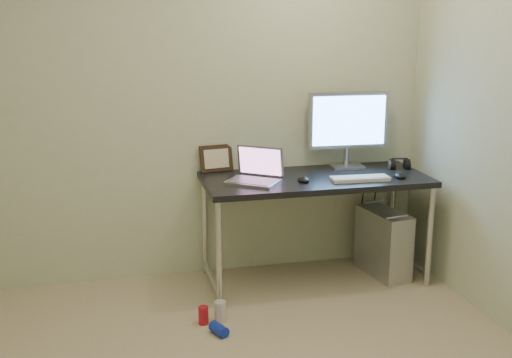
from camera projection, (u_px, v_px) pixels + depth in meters
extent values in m
cube|color=beige|center=(179.00, 101.00, 4.36)|extent=(3.50, 0.02, 2.50)
cube|color=black|center=(315.00, 180.00, 4.37)|extent=(1.53, 0.67, 0.04)
cylinder|color=silver|center=(219.00, 255.00, 4.02)|extent=(0.04, 0.04, 0.71)
cylinder|color=silver|center=(205.00, 226.00, 4.58)|extent=(0.04, 0.04, 0.71)
cylinder|color=silver|center=(430.00, 237.00, 4.35)|extent=(0.04, 0.04, 0.71)
cylinder|color=silver|center=(392.00, 212.00, 4.90)|extent=(0.04, 0.04, 0.71)
cylinder|color=silver|center=(212.00, 278.00, 4.37)|extent=(0.04, 0.59, 0.04)
cylinder|color=silver|center=(407.00, 260.00, 4.69)|extent=(0.04, 0.59, 0.04)
cube|color=#A8A8AD|center=(383.00, 243.00, 4.58)|extent=(0.27, 0.48, 0.47)
cylinder|color=#A5A5AC|center=(397.00, 217.00, 4.34)|extent=(0.17, 0.05, 0.02)
cylinder|color=#A5A5AC|center=(374.00, 202.00, 4.70)|extent=(0.17, 0.05, 0.02)
cylinder|color=black|center=(361.00, 209.00, 4.82)|extent=(0.01, 0.16, 0.69)
cylinder|color=black|center=(373.00, 212.00, 4.83)|extent=(0.02, 0.11, 0.71)
cylinder|color=red|center=(203.00, 315.00, 3.87)|extent=(0.08, 0.08, 0.11)
cylinder|color=silver|center=(220.00, 312.00, 3.90)|extent=(0.09, 0.09, 0.13)
cylinder|color=#122BBD|center=(219.00, 329.00, 3.75)|extent=(0.11, 0.14, 0.07)
cube|color=#A5A5AC|center=(253.00, 182.00, 4.19)|extent=(0.40, 0.38, 0.02)
cube|color=gray|center=(253.00, 180.00, 4.19)|extent=(0.34, 0.32, 0.00)
cube|color=gray|center=(260.00, 161.00, 4.28)|extent=(0.29, 0.23, 0.21)
cube|color=#7C4D76|center=(261.00, 161.00, 4.27)|extent=(0.26, 0.20, 0.18)
cube|color=#A5A5AC|center=(347.00, 166.00, 4.63)|extent=(0.24, 0.18, 0.02)
cylinder|color=#A5A5AC|center=(346.00, 156.00, 4.63)|extent=(0.04, 0.04, 0.13)
cube|color=#A5A5AC|center=(348.00, 120.00, 4.55)|extent=(0.58, 0.07, 0.40)
cube|color=#5B9FFF|center=(349.00, 121.00, 4.53)|extent=(0.53, 0.03, 0.35)
cube|color=silver|center=(360.00, 179.00, 4.27)|extent=(0.40, 0.15, 0.02)
ellipsoid|color=black|center=(400.00, 174.00, 4.34)|extent=(0.11, 0.14, 0.04)
ellipsoid|color=black|center=(304.00, 178.00, 4.24)|extent=(0.08, 0.13, 0.04)
cylinder|color=black|center=(392.00, 166.00, 4.58)|extent=(0.05, 0.10, 0.09)
cylinder|color=black|center=(406.00, 165.00, 4.60)|extent=(0.05, 0.10, 0.09)
cube|color=black|center=(400.00, 159.00, 4.58)|extent=(0.12, 0.04, 0.01)
cube|color=black|center=(216.00, 158.00, 4.49)|extent=(0.24, 0.10, 0.19)
cylinder|color=silver|center=(250.00, 165.00, 4.52)|extent=(0.01, 0.01, 0.08)
cylinder|color=silver|center=(250.00, 158.00, 4.51)|extent=(0.04, 0.04, 0.04)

